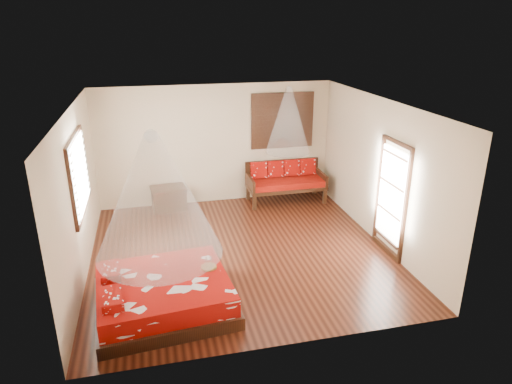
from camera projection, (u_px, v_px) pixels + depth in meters
room at (239, 183)px, 8.19m from camera, size 5.54×5.54×2.84m
bed at (163, 294)px, 6.89m from camera, size 2.17×2.00×0.63m
daybed at (285, 180)px, 11.02m from camera, size 1.85×0.82×0.96m
storage_chest at (169, 198)px, 10.56m from camera, size 0.84×0.65×0.54m
shutter_panel at (282, 121)px, 10.83m from camera, size 1.52×0.06×1.32m
window_left at (79, 174)px, 7.68m from camera, size 0.10×1.74×1.34m
glazed_door at (391, 199)px, 8.35m from camera, size 0.08×1.02×2.16m
wine_tray at (209, 265)px, 7.12m from camera, size 0.25×0.25×0.20m
mosquito_net_main at (156, 196)px, 6.34m from camera, size 1.81×1.81×1.80m
mosquito_net_daybed at (288, 120)px, 10.37m from camera, size 1.02×1.02×1.50m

